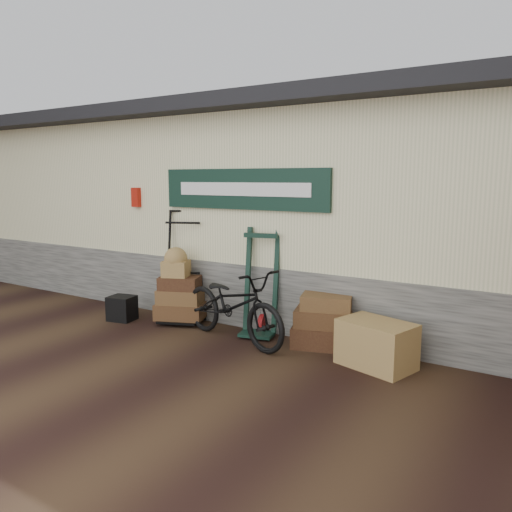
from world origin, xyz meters
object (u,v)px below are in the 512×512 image
(wicker_hamper, at_px, (376,344))
(porter_trolley, at_px, (184,265))
(black_trunk, at_px, (122,308))
(bicycle, at_px, (233,301))
(suitcase_stack, at_px, (324,320))
(green_barrow, at_px, (261,282))

(wicker_hamper, bearing_deg, porter_trolley, 174.33)
(wicker_hamper, xyz_separation_m, black_trunk, (-3.82, -0.21, -0.08))
(porter_trolley, bearing_deg, bicycle, -41.84)
(wicker_hamper, xyz_separation_m, bicycle, (-1.86, -0.12, 0.28))
(porter_trolley, distance_m, suitcase_stack, 2.31)
(green_barrow, xyz_separation_m, black_trunk, (-2.11, -0.51, -0.54))
(wicker_hamper, bearing_deg, suitcase_stack, 158.89)
(bicycle, bearing_deg, wicker_hamper, -71.38)
(green_barrow, height_order, black_trunk, green_barrow)
(green_barrow, height_order, bicycle, green_barrow)
(bicycle, bearing_deg, suitcase_stack, -53.69)
(porter_trolley, height_order, bicycle, porter_trolley)
(porter_trolley, height_order, black_trunk, porter_trolley)
(wicker_hamper, relative_size, bicycle, 0.43)
(green_barrow, distance_m, bicycle, 0.49)
(suitcase_stack, xyz_separation_m, bicycle, (-1.08, -0.43, 0.20))
(bicycle, bearing_deg, porter_trolley, 84.90)
(suitcase_stack, bearing_deg, black_trunk, -170.49)
(suitcase_stack, bearing_deg, bicycle, -158.50)
(wicker_hamper, height_order, black_trunk, wicker_hamper)
(porter_trolley, relative_size, green_barrow, 1.15)
(suitcase_stack, distance_m, bicycle, 1.18)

